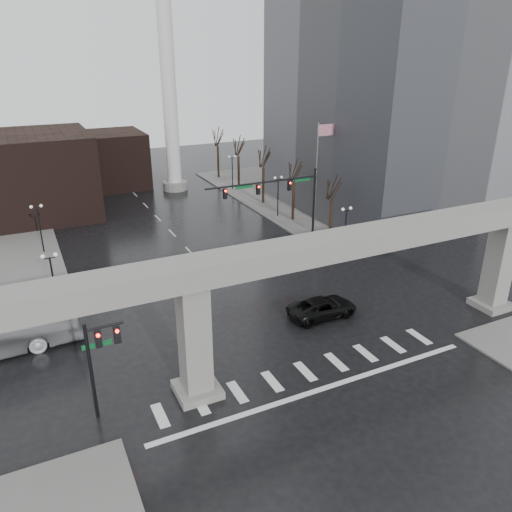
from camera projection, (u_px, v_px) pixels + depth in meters
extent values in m
plane|color=black|center=(297.00, 363.00, 33.04)|extent=(160.00, 160.00, 0.00)
cube|color=slate|center=(327.00, 189.00, 73.37)|extent=(28.00, 36.00, 0.15)
cube|color=gray|center=(302.00, 252.00, 29.96)|extent=(48.00, 2.20, 1.40)
cube|color=gray|center=(195.00, 341.00, 28.81)|extent=(1.60, 1.60, 7.30)
cube|color=gray|center=(499.00, 265.00, 38.88)|extent=(1.60, 1.60, 7.30)
cube|color=gray|center=(197.00, 389.00, 30.12)|extent=(2.60, 2.60, 0.50)
cube|color=gray|center=(491.00, 304.00, 40.19)|extent=(2.60, 2.60, 0.50)
cube|color=slate|center=(399.00, 32.00, 57.81)|extent=(22.00, 26.00, 42.00)
cube|color=black|center=(24.00, 176.00, 60.34)|extent=(16.00, 14.00, 10.00)
cube|color=black|center=(109.00, 160.00, 73.87)|extent=(10.00, 10.00, 8.00)
cylinder|color=silver|center=(168.00, 82.00, 67.87)|extent=(2.00, 2.00, 30.00)
cylinder|color=gray|center=(175.00, 186.00, 73.42)|extent=(3.60, 3.60, 1.20)
cylinder|color=black|center=(314.00, 206.00, 52.26)|extent=(0.24, 0.24, 8.00)
cylinder|color=black|center=(263.00, 182.00, 48.61)|extent=(12.00, 0.18, 0.18)
cube|color=black|center=(289.00, 185.00, 50.07)|extent=(0.35, 0.30, 1.00)
cube|color=black|center=(258.00, 189.00, 48.66)|extent=(0.35, 0.30, 1.00)
cube|color=black|center=(225.00, 194.00, 47.25)|extent=(0.35, 0.30, 1.00)
sphere|color=#FF0C05|center=(290.00, 183.00, 49.81)|extent=(0.20, 0.20, 0.20)
cube|color=#0B4F23|center=(302.00, 180.00, 50.50)|extent=(1.80, 0.05, 0.35)
cube|color=#0B4F23|center=(244.00, 187.00, 47.88)|extent=(1.80, 0.05, 0.35)
cylinder|color=black|center=(91.00, 372.00, 27.14)|extent=(0.20, 0.20, 6.00)
cylinder|color=black|center=(104.00, 327.00, 26.54)|extent=(2.00, 0.14, 0.14)
cube|color=black|center=(98.00, 339.00, 26.63)|extent=(0.35, 0.30, 1.00)
cube|color=black|center=(117.00, 334.00, 27.04)|extent=(0.35, 0.30, 1.00)
cube|color=#0B4F23|center=(97.00, 345.00, 26.73)|extent=(1.60, 0.05, 0.30)
cylinder|color=silver|center=(316.00, 178.00, 55.03)|extent=(0.12, 0.12, 12.00)
cube|color=#AC1229|center=(326.00, 130.00, 53.43)|extent=(2.00, 0.03, 1.20)
cylinder|color=black|center=(345.00, 234.00, 49.18)|extent=(0.14, 0.14, 4.80)
cube|color=black|center=(347.00, 211.00, 48.27)|extent=(0.90, 0.06, 0.06)
sphere|color=silver|center=(343.00, 209.00, 48.01)|extent=(0.32, 0.32, 0.32)
sphere|color=silver|center=(351.00, 208.00, 48.37)|extent=(0.32, 0.32, 0.32)
cylinder|color=black|center=(278.00, 198.00, 60.80)|extent=(0.14, 0.14, 4.80)
cube|color=black|center=(278.00, 179.00, 59.89)|extent=(0.90, 0.06, 0.06)
sphere|color=silver|center=(275.00, 178.00, 59.63)|extent=(0.32, 0.32, 0.32)
sphere|color=silver|center=(282.00, 177.00, 60.00)|extent=(0.32, 0.32, 0.32)
cylinder|color=black|center=(232.00, 174.00, 72.42)|extent=(0.14, 0.14, 4.80)
cube|color=black|center=(232.00, 158.00, 71.52)|extent=(0.90, 0.06, 0.06)
sphere|color=silver|center=(229.00, 157.00, 71.26)|extent=(0.32, 0.32, 0.32)
sphere|color=silver|center=(235.00, 156.00, 71.62)|extent=(0.32, 0.32, 0.32)
cylinder|color=black|center=(54.00, 286.00, 38.30)|extent=(0.14, 0.14, 4.80)
cube|color=black|center=(50.00, 258.00, 37.40)|extent=(0.90, 0.06, 0.06)
sphere|color=silver|center=(43.00, 257.00, 37.14)|extent=(0.32, 0.32, 0.32)
sphere|color=silver|center=(56.00, 255.00, 37.50)|extent=(0.32, 0.32, 0.32)
cylinder|color=black|center=(40.00, 231.00, 49.92)|extent=(0.14, 0.14, 4.80)
cube|color=black|center=(36.00, 208.00, 49.02)|extent=(0.90, 0.06, 0.06)
sphere|color=silver|center=(31.00, 207.00, 48.76)|extent=(0.32, 0.32, 0.32)
sphere|color=silver|center=(41.00, 206.00, 49.12)|extent=(0.32, 0.32, 0.32)
cylinder|color=black|center=(32.00, 196.00, 61.55)|extent=(0.14, 0.14, 4.80)
cube|color=black|center=(28.00, 178.00, 60.64)|extent=(0.90, 0.06, 0.06)
sphere|color=silver|center=(24.00, 176.00, 60.38)|extent=(0.32, 0.32, 0.32)
sphere|color=silver|center=(32.00, 176.00, 60.75)|extent=(0.32, 0.32, 0.32)
cylinder|color=black|center=(331.00, 222.00, 52.95)|extent=(0.34, 0.34, 4.55)
cylinder|color=black|center=(333.00, 187.00, 51.51)|extent=(0.12, 1.52, 2.98)
cylinder|color=black|center=(335.00, 188.00, 52.01)|extent=(0.83, 1.14, 2.51)
cylinder|color=black|center=(293.00, 202.00, 59.57)|extent=(0.34, 0.34, 4.66)
cylinder|color=black|center=(294.00, 170.00, 58.10)|extent=(0.12, 1.55, 3.05)
cylinder|color=black|center=(297.00, 171.00, 58.60)|extent=(0.85, 1.16, 2.57)
cylinder|color=black|center=(263.00, 186.00, 66.19)|extent=(0.34, 0.34, 4.76)
cylinder|color=black|center=(263.00, 157.00, 64.68)|extent=(0.12, 1.59, 3.11)
cylinder|color=black|center=(266.00, 158.00, 65.19)|extent=(0.86, 1.18, 2.62)
cylinder|color=black|center=(239.00, 173.00, 72.81)|extent=(0.34, 0.34, 4.87)
cylinder|color=black|center=(238.00, 146.00, 71.27)|extent=(0.12, 1.62, 3.18)
cylinder|color=black|center=(241.00, 147.00, 71.78)|extent=(0.88, 1.20, 2.68)
cylinder|color=black|center=(218.00, 162.00, 79.43)|extent=(0.34, 0.34, 4.97)
cylinder|color=black|center=(217.00, 136.00, 77.86)|extent=(0.12, 1.65, 3.25)
cylinder|color=black|center=(220.00, 138.00, 78.37)|extent=(0.89, 1.23, 2.74)
imported|color=black|center=(322.00, 308.00, 38.55)|extent=(5.53, 2.59, 1.53)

